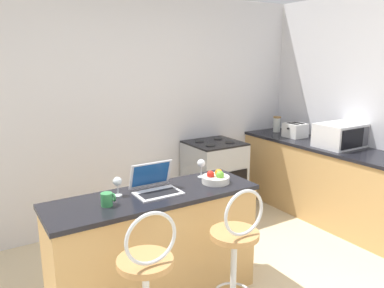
{
  "coord_description": "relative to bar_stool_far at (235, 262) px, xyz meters",
  "views": [
    {
      "loc": [
        -1.55,
        -1.68,
        1.89
      ],
      "look_at": [
        0.5,
        1.61,
        1.0
      ],
      "focal_mm": 35.0,
      "sensor_mm": 36.0,
      "label": 1
    }
  ],
  "objects": [
    {
      "name": "wall_back",
      "position": [
        0.06,
        2.11,
        0.79
      ],
      "size": [
        12.0,
        0.06,
        2.6
      ],
      "color": "silver",
      "rests_on": "ground_plane"
    },
    {
      "name": "breakfast_bar",
      "position": [
        -0.34,
        0.57,
        -0.06
      ],
      "size": [
        1.61,
        0.53,
        0.9
      ],
      "color": "tan",
      "rests_on": "ground_plane"
    },
    {
      "name": "counter_right",
      "position": [
        2.11,
        0.71,
        -0.06
      ],
      "size": [
        0.62,
        2.76,
        0.9
      ],
      "color": "tan",
      "rests_on": "ground_plane"
    },
    {
      "name": "bar_stool_far",
      "position": [
        0.0,
        0.0,
        0.0
      ],
      "size": [
        0.4,
        0.4,
        1.06
      ],
      "color": "silver",
      "rests_on": "ground_plane"
    },
    {
      "name": "laptop",
      "position": [
        -0.31,
        0.61,
        0.44
      ],
      "size": [
        0.34,
        0.28,
        0.22
      ],
      "color": "silver",
      "rests_on": "breakfast_bar"
    },
    {
      "name": "microwave",
      "position": [
        2.14,
        0.81,
        0.52
      ],
      "size": [
        0.52,
        0.39,
        0.27
      ],
      "color": "silver",
      "rests_on": "counter_right"
    },
    {
      "name": "toaster",
      "position": [
        2.12,
        1.46,
        0.48
      ],
      "size": [
        0.26,
        0.24,
        0.18
      ],
      "color": "silver",
      "rests_on": "counter_right"
    },
    {
      "name": "stove_range",
      "position": [
        1.06,
        1.76,
        -0.06
      ],
      "size": [
        0.63,
        0.61,
        0.9
      ],
      "color": "#9EA3A8",
      "rests_on": "ground_plane"
    },
    {
      "name": "mug_green",
      "position": [
        -0.71,
        0.53,
        0.43
      ],
      "size": [
        0.1,
        0.08,
        0.09
      ],
      "color": "#338447",
      "rests_on": "breakfast_bar"
    },
    {
      "name": "wine_glass_short",
      "position": [
        -0.58,
        0.67,
        0.49
      ],
      "size": [
        0.07,
        0.07,
        0.15
      ],
      "color": "silver",
      "rests_on": "breakfast_bar"
    },
    {
      "name": "wine_glass_tall",
      "position": [
        0.19,
        0.72,
        0.5
      ],
      "size": [
        0.07,
        0.07,
        0.16
      ],
      "color": "silver",
      "rests_on": "breakfast_bar"
    },
    {
      "name": "storage_jar",
      "position": [
        2.16,
        1.84,
        0.49
      ],
      "size": [
        0.1,
        0.1,
        0.21
      ],
      "color": "silver",
      "rests_on": "counter_right"
    },
    {
      "name": "fruit_bowl",
      "position": [
        0.21,
        0.53,
        0.43
      ],
      "size": [
        0.23,
        0.23,
        0.11
      ],
      "color": "silver",
      "rests_on": "breakfast_bar"
    }
  ]
}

